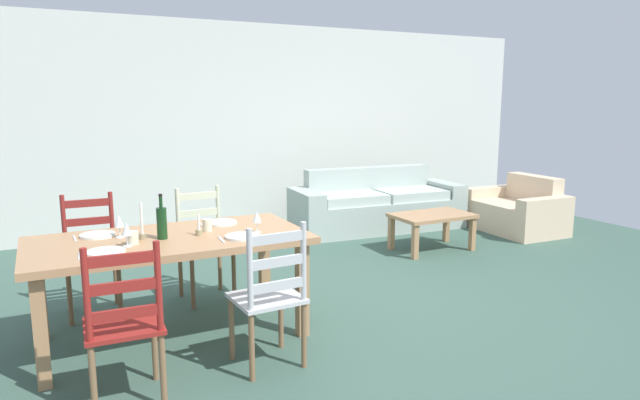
{
  "coord_description": "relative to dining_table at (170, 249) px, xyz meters",
  "views": [
    {
      "loc": [
        -2.25,
        -3.96,
        1.7
      ],
      "look_at": [
        0.13,
        0.77,
        0.75
      ],
      "focal_mm": 31.39,
      "sensor_mm": 36.0,
      "label": 1
    }
  ],
  "objects": [
    {
      "name": "dining_chair_far_left",
      "position": [
        -0.47,
        0.79,
        -0.19
      ],
      "size": [
        0.43,
        0.41,
        0.96
      ],
      "color": "maroon",
      "rests_on": "ground_plane"
    },
    {
      "name": "candle_tall",
      "position": [
        -0.18,
        0.02,
        0.16
      ],
      "size": [
        0.05,
        0.05,
        0.26
      ],
      "color": "#998C66",
      "rests_on": "dining_table"
    },
    {
      "name": "armchair_upholstered",
      "position": [
        4.8,
        1.35,
        -0.41
      ],
      "size": [
        0.84,
        1.19,
        0.72
      ],
      "color": "beige",
      "rests_on": "ground_plane"
    },
    {
      "name": "ground_plane",
      "position": [
        1.47,
        0.07,
        -0.67
      ],
      "size": [
        9.6,
        9.6,
        0.02
      ],
      "primitive_type": "cube",
      "color": "#3A574A"
    },
    {
      "name": "dining_chair_near_left",
      "position": [
        -0.43,
        -0.79,
        -0.19
      ],
      "size": [
        0.44,
        0.42,
        0.96
      ],
      "color": "maroon",
      "rests_on": "ground_plane"
    },
    {
      "name": "wine_glass_near_right",
      "position": [
        0.6,
        -0.15,
        0.2
      ],
      "size": [
        0.06,
        0.06,
        0.16
      ],
      "color": "white",
      "rests_on": "dining_table"
    },
    {
      "name": "fork_near_right",
      "position": [
        0.3,
        -0.25,
        0.09
      ],
      "size": [
        0.03,
        0.17,
        0.01
      ],
      "primitive_type": "cube",
      "rotation": [
        0.0,
        0.0,
        -0.07
      ],
      "color": "silver",
      "rests_on": "dining_table"
    },
    {
      "name": "fork_near_left",
      "position": [
        -0.6,
        -0.25,
        0.09
      ],
      "size": [
        0.03,
        0.17,
        0.01
      ],
      "primitive_type": "cube",
      "rotation": [
        0.0,
        0.0,
        -0.09
      ],
      "color": "silver",
      "rests_on": "dining_table"
    },
    {
      "name": "fork_far_right",
      "position": [
        0.3,
        0.25,
        0.09
      ],
      "size": [
        0.02,
        0.17,
        0.01
      ],
      "primitive_type": "cube",
      "rotation": [
        0.0,
        0.0,
        -0.03
      ],
      "color": "silver",
      "rests_on": "dining_table"
    },
    {
      "name": "dinner_plate_far_right",
      "position": [
        0.45,
        0.25,
        0.1
      ],
      "size": [
        0.24,
        0.24,
        0.02
      ],
      "primitive_type": "cylinder",
      "color": "white",
      "rests_on": "dining_table"
    },
    {
      "name": "wine_glass_far_left",
      "position": [
        -0.31,
        0.14,
        0.2
      ],
      "size": [
        0.06,
        0.06,
        0.16
      ],
      "color": "white",
      "rests_on": "dining_table"
    },
    {
      "name": "coffee_table",
      "position": [
        3.18,
        1.11,
        -0.31
      ],
      "size": [
        0.9,
        0.56,
        0.42
      ],
      "color": "#AB7D54",
      "rests_on": "ground_plane"
    },
    {
      "name": "couch",
      "position": [
        3.19,
        2.32,
        -0.37
      ],
      "size": [
        2.33,
        0.97,
        0.8
      ],
      "color": "#A5B3AA",
      "rests_on": "ground_plane"
    },
    {
      "name": "fork_far_left",
      "position": [
        -0.6,
        0.25,
        0.09
      ],
      "size": [
        0.02,
        0.17,
        0.01
      ],
      "primitive_type": "cube",
      "rotation": [
        0.0,
        0.0,
        0.01
      ],
      "color": "silver",
      "rests_on": "dining_table"
    },
    {
      "name": "dinner_plate_near_right",
      "position": [
        0.45,
        -0.25,
        0.1
      ],
      "size": [
        0.24,
        0.24,
        0.02
      ],
      "primitive_type": "cylinder",
      "color": "white",
      "rests_on": "dining_table"
    },
    {
      "name": "dining_table",
      "position": [
        0.0,
        0.0,
        0.0
      ],
      "size": [
        1.9,
        0.96,
        0.75
      ],
      "color": "#AB7D54",
      "rests_on": "ground_plane"
    },
    {
      "name": "dining_chair_far_right",
      "position": [
        0.43,
        0.73,
        -0.19
      ],
      "size": [
        0.44,
        0.43,
        0.96
      ],
      "color": "beige",
      "rests_on": "ground_plane"
    },
    {
      "name": "candle_short",
      "position": [
        0.2,
        -0.04,
        0.13
      ],
      "size": [
        0.05,
        0.05,
        0.15
      ],
      "color": "#998C66",
      "rests_on": "dining_table"
    },
    {
      "name": "dinner_plate_far_left",
      "position": [
        -0.45,
        0.25,
        0.1
      ],
      "size": [
        0.24,
        0.24,
        0.02
      ],
      "primitive_type": "cylinder",
      "color": "white",
      "rests_on": "dining_table"
    },
    {
      "name": "wine_bottle",
      "position": [
        -0.05,
        -0.03,
        0.2
      ],
      "size": [
        0.07,
        0.07,
        0.32
      ],
      "color": "#143819",
      "rests_on": "dining_table"
    },
    {
      "name": "dining_chair_near_right",
      "position": [
        0.46,
        -0.73,
        -0.19
      ],
      "size": [
        0.44,
        0.42,
        0.96
      ],
      "color": "silver",
      "rests_on": "ground_plane"
    },
    {
      "name": "coffee_cup_secondary",
      "position": [
        -0.26,
        -0.1,
        0.13
      ],
      "size": [
        0.07,
        0.07,
        0.09
      ],
      "primitive_type": "cylinder",
      "color": "beige",
      "rests_on": "dining_table"
    },
    {
      "name": "coffee_cup_primary",
      "position": [
        0.29,
        0.06,
        0.13
      ],
      "size": [
        0.07,
        0.07,
        0.09
      ],
      "primitive_type": "cylinder",
      "color": "beige",
      "rests_on": "dining_table"
    },
    {
      "name": "wall_far",
      "position": [
        1.47,
        3.37,
        0.69
      ],
      "size": [
        9.6,
        0.16,
        2.7
      ],
      "primitive_type": "cube",
      "color": "silver",
      "rests_on": "ground_plane"
    },
    {
      "name": "dinner_plate_near_left",
      "position": [
        -0.45,
        -0.25,
        0.1
      ],
      "size": [
        0.24,
        0.24,
        0.02
      ],
      "primitive_type": "cylinder",
      "color": "white",
      "rests_on": "dining_table"
    },
    {
      "name": "wine_glass_near_left",
      "position": [
        -0.3,
        -0.14,
        0.2
      ],
      "size": [
        0.06,
        0.06,
        0.16
      ],
      "color": "white",
      "rests_on": "dining_table"
    }
  ]
}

